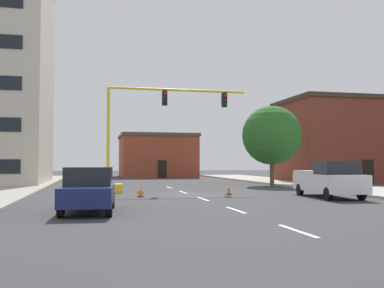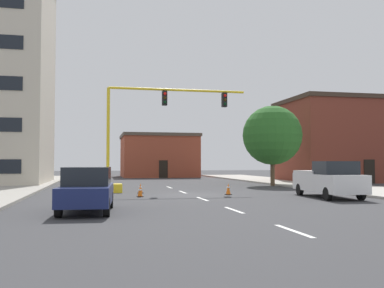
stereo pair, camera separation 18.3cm
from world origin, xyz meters
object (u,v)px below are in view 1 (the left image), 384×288
Objects in this scene: traffic_signal_gantry at (129,157)px; sedan_navy_near_left at (89,189)px; traffic_cone_roadside_b at (141,191)px; traffic_cone_roadside_a at (141,188)px; tree_right_mid at (272,135)px; pickup_truck_white at (329,180)px; traffic_cone_roadside_c at (229,189)px.

traffic_signal_gantry is 11.40m from sedan_navy_near_left.
sedan_navy_near_left is at bearing -110.77° from traffic_cone_roadside_b.
traffic_cone_roadside_b reaches higher than traffic_cone_roadside_a.
traffic_signal_gantry is at bearing -155.04° from tree_right_mid.
pickup_truck_white reaches higher than traffic_cone_roadside_a.
sedan_navy_near_left is at bearing -131.02° from tree_right_mid.
traffic_cone_roadside_c is at bearing 5.23° from traffic_cone_roadside_b.
tree_right_mid reaches higher than traffic_cone_roadside_b.
tree_right_mid is 9.51× the size of traffic_cone_roadside_c.
traffic_signal_gantry is 1.51× the size of tree_right_mid.
traffic_cone_roadside_c is at bearing -26.05° from traffic_cone_roadside_a.
traffic_signal_gantry reaches higher than sedan_navy_near_left.
traffic_signal_gantry is at bearing 148.50° from traffic_cone_roadside_c.
sedan_navy_near_left reaches higher than traffic_cone_roadside_c.
traffic_cone_roadside_c is at bearing 43.64° from sedan_navy_near_left.
traffic_signal_gantry is 12.41m from pickup_truck_white.
tree_right_mid is 22.47m from sedan_navy_near_left.
pickup_truck_white is at bearing 19.10° from sedan_navy_near_left.
tree_right_mid is at bearing 81.45° from pickup_truck_white.
traffic_cone_roadside_a is 2.93m from traffic_cone_roadside_b.
pickup_truck_white is (10.39, -6.66, -1.33)m from traffic_signal_gantry.
traffic_cone_roadside_a is 0.88× the size of traffic_cone_roadside_c.
traffic_signal_gantry reaches higher than tree_right_mid.
traffic_cone_roadside_b is at bearing 69.23° from sedan_navy_near_left.
traffic_cone_roadside_a is at bearing 84.24° from traffic_cone_roadside_b.
tree_right_mid is 10.67× the size of traffic_cone_roadside_b.
pickup_truck_white is at bearing -15.18° from traffic_cone_roadside_b.
traffic_cone_roadside_c reaches higher than traffic_cone_roadside_b.
traffic_cone_roadside_c is (7.98, 7.61, -0.54)m from sedan_navy_near_left.
traffic_cone_roadside_a is at bearing 149.90° from pickup_truck_white.
tree_right_mid is at bearing 24.96° from traffic_signal_gantry.
traffic_cone_roadside_b is at bearing -140.96° from tree_right_mid.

